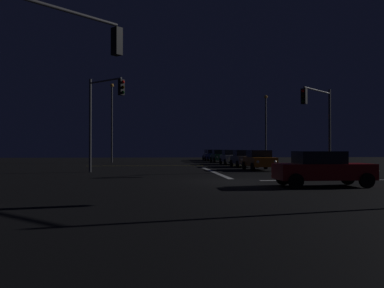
{
  "coord_description": "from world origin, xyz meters",
  "views": [
    {
      "loc": [
        -4.11,
        -21.73,
        1.67
      ],
      "look_at": [
        -1.27,
        12.07,
        2.07
      ],
      "focal_mm": 39.31,
      "sensor_mm": 36.0,
      "label": 1
    }
  ],
  "objects_px": {
    "traffic_signal_sw": "(53,60)",
    "sedan_white": "(210,155)",
    "sedan_green": "(220,156)",
    "sedan_red_crossing": "(322,168)",
    "streetlamp_left_far": "(112,117)",
    "streetlamp_right_far": "(266,123)",
    "traffic_signal_nw": "(102,107)",
    "traffic_signal_ne": "(319,113)",
    "sedan_silver": "(231,157)",
    "sedan_blue": "(213,155)",
    "sedan_orange": "(259,160)",
    "sedan_gray": "(244,158)"
  },
  "relations": [
    {
      "from": "traffic_signal_sw",
      "to": "sedan_white",
      "type": "bearing_deg",
      "value": 76.68
    },
    {
      "from": "sedan_green",
      "to": "sedan_red_crossing",
      "type": "height_order",
      "value": "same"
    },
    {
      "from": "sedan_white",
      "to": "streetlamp_left_far",
      "type": "relative_size",
      "value": 0.45
    },
    {
      "from": "sedan_red_crossing",
      "to": "streetlamp_right_far",
      "type": "xyz_separation_m",
      "value": [
        6.35,
        33.71,
        4.11
      ]
    },
    {
      "from": "traffic_signal_nw",
      "to": "sedan_green",
      "type": "bearing_deg",
      "value": 61.64
    },
    {
      "from": "traffic_signal_ne",
      "to": "traffic_signal_nw",
      "type": "relative_size",
      "value": 0.92
    },
    {
      "from": "sedan_red_crossing",
      "to": "sedan_white",
      "type": "bearing_deg",
      "value": 89.13
    },
    {
      "from": "streetlamp_left_far",
      "to": "traffic_signal_sw",
      "type": "bearing_deg",
      "value": -86.89
    },
    {
      "from": "sedan_green",
      "to": "streetlamp_left_far",
      "type": "relative_size",
      "value": 0.45
    },
    {
      "from": "sedan_silver",
      "to": "sedan_red_crossing",
      "type": "xyz_separation_m",
      "value": [
        -0.6,
        -26.29,
        0.0
      ]
    },
    {
      "from": "traffic_signal_nw",
      "to": "traffic_signal_sw",
      "type": "height_order",
      "value": "traffic_signal_nw"
    },
    {
      "from": "sedan_silver",
      "to": "sedan_blue",
      "type": "distance_m",
      "value": 12.84
    },
    {
      "from": "sedan_green",
      "to": "streetlamp_left_far",
      "type": "height_order",
      "value": "streetlamp_left_far"
    },
    {
      "from": "sedan_orange",
      "to": "traffic_signal_sw",
      "type": "relative_size",
      "value": 0.65
    },
    {
      "from": "streetlamp_left_far",
      "to": "traffic_signal_ne",
      "type": "bearing_deg",
      "value": -52.78
    },
    {
      "from": "sedan_blue",
      "to": "traffic_signal_nw",
      "type": "distance_m",
      "value": 30.14
    },
    {
      "from": "traffic_signal_sw",
      "to": "sedan_orange",
      "type": "bearing_deg",
      "value": 57.9
    },
    {
      "from": "sedan_orange",
      "to": "sedan_gray",
      "type": "distance_m",
      "value": 5.91
    },
    {
      "from": "sedan_green",
      "to": "sedan_silver",
      "type": "bearing_deg",
      "value": -87.99
    },
    {
      "from": "sedan_blue",
      "to": "streetlamp_left_far",
      "type": "distance_m",
      "value": 15.03
    },
    {
      "from": "traffic_signal_ne",
      "to": "sedan_gray",
      "type": "bearing_deg",
      "value": 111.44
    },
    {
      "from": "sedan_silver",
      "to": "streetlamp_right_far",
      "type": "relative_size",
      "value": 0.51
    },
    {
      "from": "sedan_gray",
      "to": "traffic_signal_ne",
      "type": "distance_m",
      "value": 10.42
    },
    {
      "from": "sedan_white",
      "to": "sedan_red_crossing",
      "type": "height_order",
      "value": "same"
    },
    {
      "from": "sedan_white",
      "to": "traffic_signal_sw",
      "type": "xyz_separation_m",
      "value": [
        -11.43,
        -48.25,
        3.82
      ]
    },
    {
      "from": "sedan_blue",
      "to": "traffic_signal_ne",
      "type": "bearing_deg",
      "value": -82.02
    },
    {
      "from": "streetlamp_right_far",
      "to": "sedan_orange",
      "type": "bearing_deg",
      "value": -106.24
    },
    {
      "from": "traffic_signal_sw",
      "to": "streetlamp_left_far",
      "type": "xyz_separation_m",
      "value": [
        -2.05,
        37.6,
        0.9
      ]
    },
    {
      "from": "sedan_red_crossing",
      "to": "streetlamp_left_far",
      "type": "relative_size",
      "value": 0.45
    },
    {
      "from": "sedan_blue",
      "to": "streetlamp_right_far",
      "type": "bearing_deg",
      "value": -42.32
    },
    {
      "from": "sedan_gray",
      "to": "streetlamp_right_far",
      "type": "height_order",
      "value": "streetlamp_right_far"
    },
    {
      "from": "sedan_silver",
      "to": "streetlamp_right_far",
      "type": "xyz_separation_m",
      "value": [
        5.75,
        7.42,
        4.11
      ]
    },
    {
      "from": "traffic_signal_ne",
      "to": "sedan_green",
      "type": "bearing_deg",
      "value": 100.34
    },
    {
      "from": "sedan_gray",
      "to": "traffic_signal_nw",
      "type": "bearing_deg",
      "value": -143.33
    },
    {
      "from": "sedan_gray",
      "to": "sedan_green",
      "type": "relative_size",
      "value": 1.0
    },
    {
      "from": "sedan_red_crossing",
      "to": "traffic_signal_nw",
      "type": "bearing_deg",
      "value": 133.96
    },
    {
      "from": "sedan_white",
      "to": "traffic_signal_ne",
      "type": "xyz_separation_m",
      "value": [
        3.64,
        -33.19,
        3.46
      ]
    },
    {
      "from": "sedan_silver",
      "to": "traffic_signal_nw",
      "type": "height_order",
      "value": "traffic_signal_nw"
    },
    {
      "from": "sedan_orange",
      "to": "streetlamp_left_far",
      "type": "bearing_deg",
      "value": 125.03
    },
    {
      "from": "sedan_orange",
      "to": "sedan_green",
      "type": "xyz_separation_m",
      "value": [
        -0.35,
        18.37,
        0.0
      ]
    },
    {
      "from": "sedan_silver",
      "to": "traffic_signal_sw",
      "type": "xyz_separation_m",
      "value": [
        -11.35,
        -30.18,
        3.82
      ]
    },
    {
      "from": "sedan_green",
      "to": "traffic_signal_ne",
      "type": "bearing_deg",
      "value": -79.66
    },
    {
      "from": "sedan_red_crossing",
      "to": "streetlamp_left_far",
      "type": "xyz_separation_m",
      "value": [
        -12.8,
        33.71,
        4.72
      ]
    },
    {
      "from": "sedan_white",
      "to": "sedan_red_crossing",
      "type": "xyz_separation_m",
      "value": [
        -0.68,
        -44.36,
        0.0
      ]
    },
    {
      "from": "sedan_red_crossing",
      "to": "traffic_signal_nw",
      "type": "relative_size",
      "value": 0.65
    },
    {
      "from": "sedan_silver",
      "to": "traffic_signal_ne",
      "type": "relative_size",
      "value": 0.7
    },
    {
      "from": "sedan_red_crossing",
      "to": "traffic_signal_nw",
      "type": "distance_m",
      "value": 16.43
    },
    {
      "from": "sedan_red_crossing",
      "to": "traffic_signal_sw",
      "type": "xyz_separation_m",
      "value": [
        -10.75,
        -3.89,
        3.82
      ]
    },
    {
      "from": "traffic_signal_ne",
      "to": "streetlamp_left_far",
      "type": "distance_m",
      "value": 28.32
    },
    {
      "from": "sedan_white",
      "to": "sedan_green",
      "type": "bearing_deg",
      "value": -91.48
    }
  ]
}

